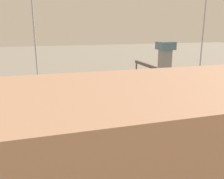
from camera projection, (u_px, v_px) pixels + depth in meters
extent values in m
plane|color=gray|center=(118.00, 101.00, 63.45)|extent=(400.00, 400.00, 0.00)
cube|color=#3D3833|center=(108.00, 92.00, 72.69)|extent=(140.00, 2.80, 0.12)
cube|color=#3D3833|center=(113.00, 96.00, 68.07)|extent=(140.00, 2.80, 0.12)
cube|color=#3D3833|center=(118.00, 101.00, 63.44)|extent=(140.00, 2.80, 0.12)
cube|color=#4C443D|center=(125.00, 107.00, 58.81)|extent=(140.00, 2.80, 0.12)
cube|color=#4C443D|center=(132.00, 114.00, 54.18)|extent=(140.00, 2.80, 0.12)
cube|color=#D85914|center=(133.00, 93.00, 64.10)|extent=(10.00, 3.00, 3.60)
cube|color=#D85914|center=(122.00, 85.00, 62.62)|extent=(3.00, 2.70, 1.40)
cube|color=#1E6B9E|center=(169.00, 80.00, 77.91)|extent=(18.00, 3.00, 4.40)
cube|color=#B7BABF|center=(104.00, 85.00, 71.84)|extent=(23.00, 3.00, 3.80)
cube|color=#1E6B9E|center=(104.00, 87.00, 71.97)|extent=(22.40, 3.06, 0.36)
cube|color=#B7BABF|center=(17.00, 92.00, 64.99)|extent=(23.00, 3.00, 3.80)
cube|color=#1E6B9E|center=(17.00, 92.00, 65.03)|extent=(22.40, 3.06, 0.36)
cube|color=#B7BABF|center=(199.00, 83.00, 75.55)|extent=(23.00, 3.00, 3.80)
cube|color=black|center=(199.00, 84.00, 75.66)|extent=(22.40, 3.06, 0.36)
cube|color=#B7BABF|center=(126.00, 88.00, 68.70)|extent=(23.00, 3.00, 3.80)
cube|color=black|center=(126.00, 90.00, 68.82)|extent=(22.40, 3.06, 0.36)
cube|color=#B7BABF|center=(37.00, 95.00, 61.85)|extent=(23.00, 3.00, 3.80)
cube|color=black|center=(37.00, 95.00, 61.85)|extent=(22.40, 3.06, 0.36)
cylinder|color=#9EA0A5|center=(202.00, 40.00, 81.38)|extent=(0.44, 0.44, 29.25)
cylinder|color=#9EA0A5|center=(35.00, 46.00, 67.09)|extent=(0.44, 0.44, 27.30)
cylinder|color=#4C4742|center=(136.00, 75.00, 76.46)|extent=(0.50, 0.50, 8.00)
cylinder|color=#4C4742|center=(178.00, 96.00, 54.07)|extent=(0.50, 0.50, 8.00)
cube|color=#4C4742|center=(154.00, 68.00, 64.15)|extent=(0.70, 25.00, 0.80)
cube|color=tan|center=(62.00, 168.00, 21.32)|extent=(57.28, 16.31, 13.84)
cube|color=gray|center=(165.00, 63.00, 94.82)|extent=(4.00, 4.00, 10.35)
cube|color=slate|center=(166.00, 46.00, 93.14)|extent=(6.00, 6.00, 3.00)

